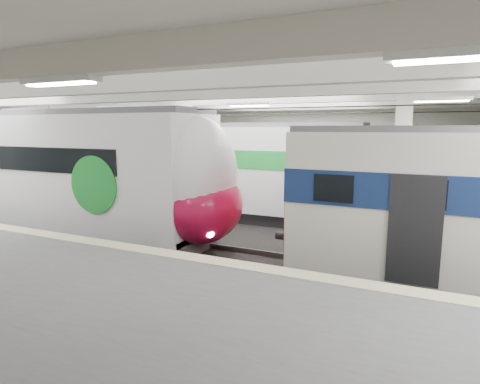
% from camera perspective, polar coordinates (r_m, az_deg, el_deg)
% --- Properties ---
extents(station_hall, '(36.00, 24.00, 5.75)m').
position_cam_1_polar(station_hall, '(10.97, -6.58, 4.37)').
color(station_hall, black).
rests_on(station_hall, ground).
extents(modern_emu, '(14.97, 3.09, 4.77)m').
position_cam_1_polar(modern_emu, '(16.45, -22.42, 2.20)').
color(modern_emu, white).
rests_on(modern_emu, ground).
extents(far_train, '(13.58, 2.95, 4.34)m').
position_cam_1_polar(far_train, '(18.92, -3.48, 3.41)').
color(far_train, white).
rests_on(far_train, ground).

